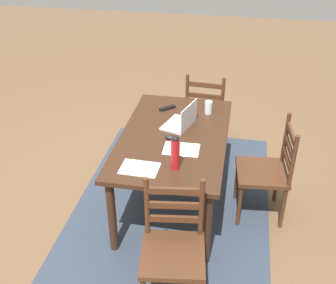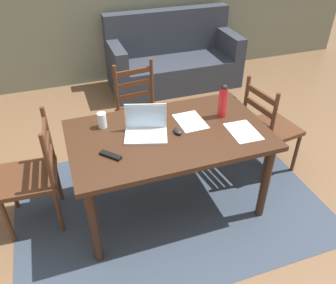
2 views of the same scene
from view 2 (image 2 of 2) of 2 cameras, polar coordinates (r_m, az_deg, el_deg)
ground_plane at (r=3.16m, az=0.13°, el=-9.89°), size 14.00×14.00×0.00m
area_rug at (r=3.16m, az=0.13°, el=-9.85°), size 2.62×1.82×0.01m
dining_table at (r=2.74m, az=0.15°, el=-0.11°), size 1.55×0.93×0.75m
chair_right_far at (r=3.41m, az=16.20°, el=2.24°), size 0.50×0.50×0.95m
chair_far_head at (r=3.52m, az=-4.44°, el=4.68°), size 0.48×0.48×0.95m
chair_left_far at (r=2.92m, az=-21.32°, el=-5.23°), size 0.47×0.47×0.95m
couch at (r=5.08m, az=0.74°, el=13.35°), size 1.80×0.80×1.00m
laptop at (r=2.65m, az=-3.67°, el=2.45°), size 0.37×0.31×0.23m
water_bottle at (r=2.86m, az=9.02°, el=6.82°), size 0.07×0.07×0.29m
drinking_glass at (r=2.77m, az=-10.80°, el=3.54°), size 0.07×0.07×0.13m
computer_mouse at (r=2.68m, az=1.64°, el=1.85°), size 0.06×0.10×0.03m
tv_remote at (r=2.47m, az=-9.41°, el=-2.17°), size 0.15×0.16×0.02m
paper_stack_left at (r=2.76m, az=12.26°, el=1.71°), size 0.22×0.30×0.00m
paper_stack_right at (r=2.83m, az=3.71°, el=3.42°), size 0.22×0.30×0.00m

